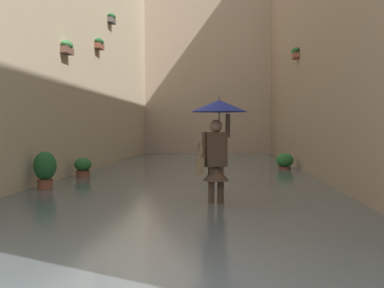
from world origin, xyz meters
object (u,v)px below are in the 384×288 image
(person_wading, at_px, (217,130))
(potted_plant_far_right, at_px, (45,171))
(potted_plant_mid_left, at_px, (285,162))
(potted_plant_near_right, at_px, (83,169))

(person_wading, xyz_separation_m, potted_plant_far_right, (3.96, -2.17, -0.93))
(potted_plant_far_right, bearing_deg, person_wading, 151.29)
(potted_plant_mid_left, bearing_deg, person_wading, 76.16)
(person_wading, xyz_separation_m, potted_plant_mid_left, (-2.18, -8.85, -1.12))
(potted_plant_far_right, bearing_deg, potted_plant_near_right, -90.75)
(potted_plant_near_right, xyz_separation_m, potted_plant_mid_left, (-6.10, -3.45, 0.01))
(potted_plant_mid_left, bearing_deg, potted_plant_near_right, 29.47)
(potted_plant_near_right, relative_size, potted_plant_mid_left, 1.00)
(potted_plant_mid_left, xyz_separation_m, potted_plant_far_right, (6.14, 6.67, 0.19))
(person_wading, distance_m, potted_plant_far_right, 4.61)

